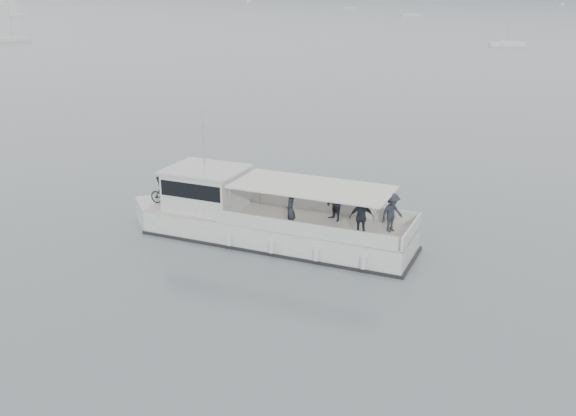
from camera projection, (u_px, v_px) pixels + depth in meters
The scene contains 3 objects.
ground at pixel (236, 248), 26.66m from camera, with size 1400.00×1400.00×0.00m, color slate.
tour_boat at pixel (254, 218), 27.44m from camera, with size 13.18×4.68×5.48m.
moored_fleet at pixel (531, 18), 195.98m from camera, with size 399.86×332.92×9.96m.
Camera 1 is at (14.55, -19.96, 10.40)m, focal length 40.00 mm.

